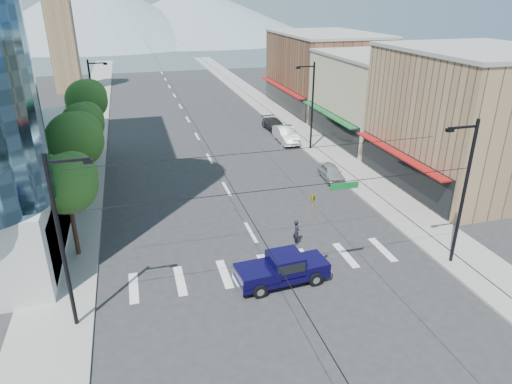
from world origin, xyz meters
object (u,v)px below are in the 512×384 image
(pedestrian, at_px, (296,232))
(parked_car_mid, at_px, (286,135))
(pickup_truck, at_px, (282,268))
(parked_car_near, at_px, (331,172))
(parked_car_far, at_px, (274,125))

(pedestrian, xyz_separation_m, parked_car_mid, (6.68, 21.48, -0.01))
(pickup_truck, distance_m, parked_car_mid, 27.00)
(pickup_truck, xyz_separation_m, parked_car_mid, (9.03, 25.44, -0.09))
(parked_car_mid, bearing_deg, parked_car_near, -87.06)
(pickup_truck, height_order, parked_car_far, pickup_truck)
(parked_car_near, xyz_separation_m, parked_car_far, (0.00, 16.58, 0.02))
(pedestrian, bearing_deg, parked_car_far, -6.15)
(parked_car_near, bearing_deg, pickup_truck, -118.88)
(pedestrian, xyz_separation_m, parked_car_near, (6.90, 9.86, -0.20))
(parked_car_far, bearing_deg, pedestrian, -108.48)
(pickup_truck, distance_m, pedestrian, 4.60)
(pedestrian, bearing_deg, parked_car_near, -26.51)
(parked_car_near, distance_m, parked_car_mid, 11.63)
(pedestrian, relative_size, parked_car_near, 0.44)
(parked_car_far, bearing_deg, parked_car_near, -93.85)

